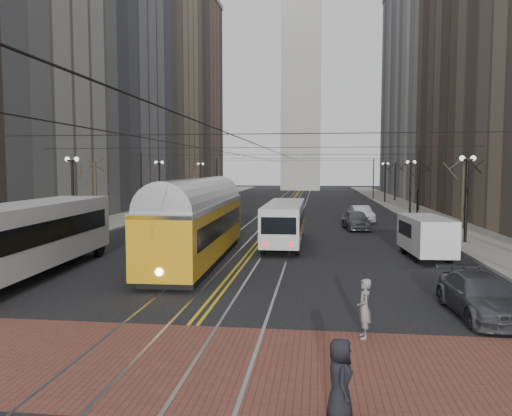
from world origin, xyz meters
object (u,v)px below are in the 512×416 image
(rear_bus, at_px, (285,224))
(cargo_van, at_px, (426,238))
(pedestrian_b, at_px, (364,308))
(pedestrian_a, at_px, (340,380))
(sedan_parked, at_px, (480,296))
(streetcar, at_px, (198,229))
(transit_bus, at_px, (24,241))
(clock_tower, at_px, (302,34))
(sedan_grey, at_px, (356,220))
(sedan_silver, at_px, (361,214))

(rear_bus, relative_size, cargo_van, 2.01)
(pedestrian_b, bearing_deg, pedestrian_a, -13.09)
(sedan_parked, relative_size, pedestrian_b, 2.68)
(streetcar, bearing_deg, rear_bus, 54.82)
(transit_bus, bearing_deg, cargo_van, 18.23)
(clock_tower, xyz_separation_m, transit_bus, (-9.36, -97.12, -34.25))
(pedestrian_a, bearing_deg, pedestrian_b, -15.45)
(cargo_van, xyz_separation_m, sedan_grey, (-2.88, 12.84, -0.35))
(transit_bus, bearing_deg, sedan_grey, 47.99)
(cargo_van, bearing_deg, transit_bus, -162.70)
(sedan_silver, height_order, pedestrian_a, pedestrian_a)
(transit_bus, xyz_separation_m, pedestrian_a, (13.78, -11.37, -0.86))
(transit_bus, relative_size, sedan_parked, 2.87)
(streetcar, relative_size, sedan_parked, 3.08)
(rear_bus, relative_size, sedan_grey, 2.22)
(streetcar, xyz_separation_m, pedestrian_b, (7.85, -11.66, -0.83))
(clock_tower, bearing_deg, sedan_parked, -84.61)
(sedan_silver, distance_m, sedan_parked, 29.88)
(transit_bus, height_order, sedan_silver, transit_bus)
(sedan_parked, xyz_separation_m, pedestrian_b, (-4.15, -2.81, 0.21))
(streetcar, height_order, pedestrian_b, streetcar)
(rear_bus, xyz_separation_m, sedan_parked, (7.70, -15.27, -0.69))
(streetcar, bearing_deg, pedestrian_b, -57.44)
(sedan_parked, bearing_deg, pedestrian_a, -126.88)
(clock_tower, distance_m, cargo_van, 96.62)
(sedan_grey, height_order, pedestrian_a, pedestrian_a)
(sedan_grey, distance_m, sedan_silver, 5.96)
(pedestrian_a, bearing_deg, rear_bus, 1.56)
(clock_tower, relative_size, transit_bus, 4.83)
(transit_bus, bearing_deg, rear_bus, 43.34)
(cargo_van, distance_m, pedestrian_b, 14.67)
(clock_tower, height_order, sedan_parked, clock_tower)
(sedan_grey, bearing_deg, sedan_silver, 75.88)
(sedan_parked, distance_m, pedestrian_a, 9.32)
(cargo_van, bearing_deg, pedestrian_a, -110.41)
(rear_bus, height_order, sedan_parked, rear_bus)
(sedan_silver, bearing_deg, sedan_grey, -107.36)
(rear_bus, distance_m, sedan_grey, 10.19)
(cargo_van, relative_size, pedestrian_b, 2.95)
(sedan_grey, bearing_deg, clock_tower, 89.81)
(sedan_grey, xyz_separation_m, pedestrian_b, (-1.77, -26.76, 0.09))
(clock_tower, relative_size, sedan_grey, 13.81)
(rear_bus, relative_size, sedan_silver, 2.28)
(sedan_silver, bearing_deg, sedan_parked, -95.89)
(clock_tower, distance_m, pedestrian_a, 114.12)
(sedan_grey, distance_m, sedan_parked, 24.06)
(rear_bus, height_order, pedestrian_b, rear_bus)
(clock_tower, relative_size, pedestrian_b, 37.02)
(transit_bus, distance_m, rear_bus, 16.18)
(sedan_grey, bearing_deg, sedan_parked, -89.82)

